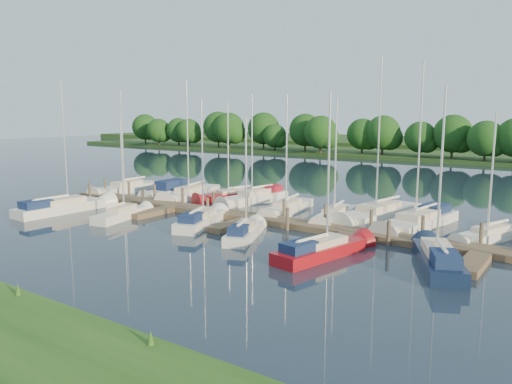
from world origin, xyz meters
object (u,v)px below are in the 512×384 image
Objects in this scene: sailboat_s_2 at (201,221)px; motorboat at (170,192)px; sailboat_n_0 at (127,189)px; sailboat_n_5 at (287,209)px; dock at (250,220)px.

motorboat is at bearing 124.82° from sailboat_s_2.
sailboat_n_0 is 1.60× the size of motorboat.
dock is at bearing 77.14° from sailboat_n_5.
sailboat_n_0 reaches higher than dock.
sailboat_s_2 is (10.98, -7.95, -0.06)m from motorboat.
sailboat_n_5 is at bearing 85.45° from dock.
dock is 14.24m from motorboat.
dock is 3.76× the size of sailboat_n_0.
sailboat_n_0 reaches higher than sailboat_n_5.
sailboat_n_5 reaches higher than dock.
sailboat_n_0 reaches higher than motorboat.
sailboat_n_0 reaches higher than sailboat_s_2.
sailboat_n_0 is 1.14× the size of sailboat_s_2.
motorboat reaches higher than dock.
sailboat_n_5 is (19.15, 0.23, -0.01)m from sailboat_n_0.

